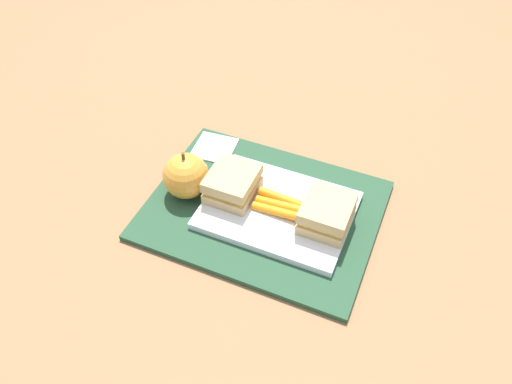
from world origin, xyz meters
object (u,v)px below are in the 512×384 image
food_tray (278,210)px  paper_napkin (214,148)px  sandwich_half_left (327,213)px  carrot_sticks_bundle (279,205)px  apple (186,176)px  sandwich_half_right (232,184)px

food_tray → paper_napkin: size_ratio=3.29×
sandwich_half_left → carrot_sticks_bundle: bearing=-0.2°
food_tray → apple: apple is taller
sandwich_half_right → apple: (0.07, 0.02, 0.00)m
food_tray → sandwich_half_right: size_ratio=2.88×
sandwich_half_right → food_tray: bearing=180.0°
food_tray → sandwich_half_right: sandwich_half_right is taller
food_tray → carrot_sticks_bundle: size_ratio=2.98×
sandwich_half_right → carrot_sticks_bundle: 0.08m
food_tray → paper_napkin: 0.19m
food_tray → carrot_sticks_bundle: carrot_sticks_bundle is taller
carrot_sticks_bundle → food_tray: bearing=27.6°
sandwich_half_right → apple: size_ratio=0.93×
sandwich_half_left → sandwich_half_right: size_ratio=1.00×
sandwich_half_right → apple: apple is taller
sandwich_half_right → apple: 0.08m
sandwich_half_right → apple: bearing=12.3°
food_tray → paper_napkin: (0.16, -0.10, -0.00)m
apple → paper_napkin: bearing=-86.0°
paper_napkin → apple: bearing=94.0°
carrot_sticks_bundle → apple: apple is taller
food_tray → apple: bearing=6.1°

